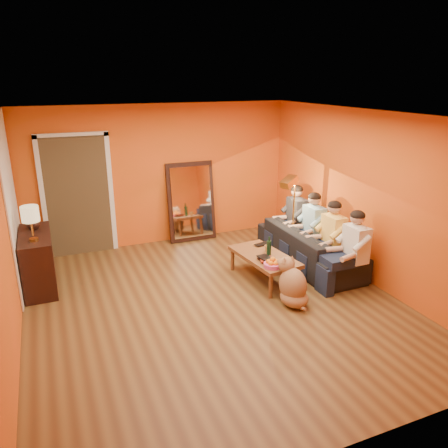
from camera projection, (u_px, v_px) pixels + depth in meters
name	position (u px, v px, depth m)	size (l,w,h in m)	color
room_shell	(204.00, 209.00, 6.04)	(5.00, 5.50, 2.60)	brown
white_accent	(11.00, 203.00, 6.35)	(0.02, 1.90, 2.58)	white
doorway_recess	(77.00, 195.00, 7.73)	(1.06, 0.30, 2.10)	#3F2D19
door_jamb_left	(43.00, 200.00, 7.42)	(0.08, 0.06, 2.20)	white
door_jamb_right	(111.00, 194.00, 7.83)	(0.08, 0.06, 2.20)	white
door_header	(71.00, 135.00, 7.28)	(1.22, 0.06, 0.08)	white
mirror_frame	(191.00, 202.00, 8.39)	(0.92, 0.06, 1.52)	black
mirror_glass	(192.00, 202.00, 8.36)	(0.78, 0.02, 1.36)	white
sideboard	(38.00, 261.00, 6.54)	(0.44, 1.18, 0.85)	black
table_lamp	(31.00, 224.00, 6.06)	(0.24, 0.24, 0.51)	beige
sofa	(309.00, 246.00, 7.38)	(0.85, 2.18, 0.64)	black
coffee_table	(264.00, 267.00, 6.84)	(0.62, 1.22, 0.42)	brown
floor_lamp	(293.00, 219.00, 7.53)	(0.30, 0.24, 1.44)	#C28839
dog	(293.00, 282.00, 6.06)	(0.38, 0.59, 0.69)	#A37149
person_far_left	(355.00, 250.00, 6.46)	(0.70, 0.44, 1.22)	silver
person_mid_left	(333.00, 238.00, 6.94)	(0.70, 0.44, 1.22)	#F9C853
person_mid_right	(313.00, 227.00, 7.42)	(0.70, 0.44, 1.22)	#84B1CC
person_far_right	(296.00, 218.00, 7.90)	(0.70, 0.44, 1.22)	#35353B
fruit_bowl	(273.00, 262.00, 6.32)	(0.26, 0.26, 0.16)	#D54B8C
wine_bottle	(269.00, 246.00, 6.70)	(0.07, 0.07, 0.31)	black
tumbler	(268.00, 248.00, 6.90)	(0.10, 0.10, 0.09)	#B27F3F
laptop	(264.00, 245.00, 7.14)	(0.29, 0.19, 0.02)	black
book_lower	(260.00, 261.00, 6.53)	(0.18, 0.24, 0.02)	black
book_mid	(260.00, 259.00, 6.53)	(0.17, 0.23, 0.02)	#A12912
book_upper	(260.00, 259.00, 6.51)	(0.17, 0.22, 0.02)	black
vase	(33.00, 223.00, 6.59)	(0.19, 0.19, 0.20)	black
flowers	(31.00, 209.00, 6.52)	(0.17, 0.17, 0.39)	#A12912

